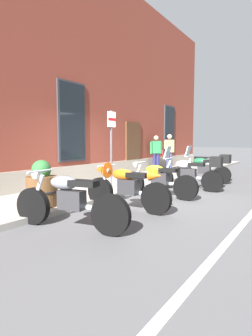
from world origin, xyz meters
name	(u,v)px	position (x,y,z in m)	size (l,w,h in m)	color
ground_plane	(133,194)	(0.00, 0.00, 0.00)	(140.00, 140.00, 0.00)	#4C4C4F
sidewalk	(100,188)	(0.00, 1.15, 0.06)	(28.10, 2.30, 0.13)	gray
motorcycle_grey_naked	(68,201)	(-3.35, -0.81, 0.49)	(0.66, 2.19, 0.98)	black
motorcycle_orange_sport	(124,184)	(-1.66, -0.79, 0.56)	(0.62, 2.09, 1.02)	black
motorcycle_yellow_naked	(158,180)	(0.00, -0.78, 0.47)	(0.62, 2.17, 0.92)	black
motorcycle_silver_touring	(191,172)	(1.52, -1.12, 0.55)	(0.62, 2.16, 1.33)	black
motorcycle_green_touring	(206,167)	(3.38, -1.00, 0.55)	(0.62, 1.98, 1.32)	black
pedestrian_striped_shirt	(156,151)	(5.10, 1.88, 1.03)	(0.57, 0.46, 1.63)	#1E1E4C
pedestrian_tan_coat	(169,150)	(5.80, 1.55, 1.08)	(0.62, 0.39, 1.70)	#2D3351
parking_sign	(111,138)	(0.03, 0.76, 1.58)	(0.36, 0.07, 2.24)	#4C4C51
barrel_planter	(42,187)	(-2.77, 0.51, 0.53)	(0.66, 0.66, 0.97)	brown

